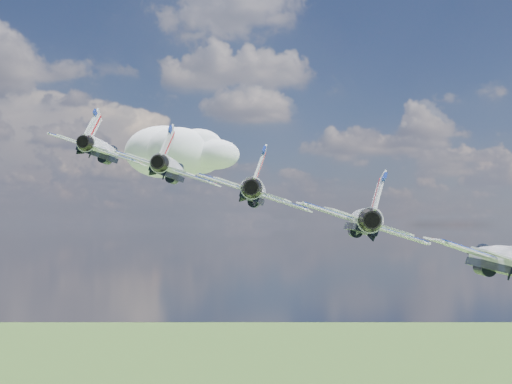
{
  "coord_description": "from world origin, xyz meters",
  "views": [
    {
      "loc": [
        -5.18,
        -58.04,
        151.98
      ],
      "look_at": [
        7.22,
        10.11,
        155.55
      ],
      "focal_mm": 45.0,
      "sensor_mm": 36.0,
      "label": 1
    }
  ],
  "objects": [
    {
      "name": "jet_2",
      "position": [
        7.22,
        10.11,
        155.55
      ],
      "size": [
        16.66,
        20.13,
        8.68
      ],
      "primitive_type": null,
      "rotation": [
        0.0,
        0.31,
        -0.23
      ],
      "color": "silver"
    },
    {
      "name": "jet_3",
      "position": [
        15.79,
        0.91,
        152.38
      ],
      "size": [
        16.66,
        20.13,
        8.68
      ],
      "primitive_type": null,
      "rotation": [
        0.0,
        0.31,
        -0.23
      ],
      "color": "silver"
    },
    {
      "name": "jet_0",
      "position": [
        -9.94,
        28.5,
        161.88
      ],
      "size": [
        16.66,
        20.13,
        8.68
      ],
      "primitive_type": null,
      "rotation": [
        0.0,
        0.31,
        -0.23
      ],
      "color": "white"
    },
    {
      "name": "cloud_far",
      "position": [
        18.92,
        243.9,
        186.08
      ],
      "size": [
        56.74,
        44.58,
        22.29
      ],
      "primitive_type": "ellipsoid",
      "color": "white"
    },
    {
      "name": "jet_4",
      "position": [
        24.37,
        -8.28,
        149.22
      ],
      "size": [
        16.66,
        20.13,
        8.68
      ],
      "primitive_type": null,
      "rotation": [
        0.0,
        0.31,
        -0.23
      ],
      "color": "silver"
    },
    {
      "name": "jet_1",
      "position": [
        -1.36,
        19.3,
        158.71
      ],
      "size": [
        16.66,
        20.13,
        8.68
      ],
      "primitive_type": null,
      "rotation": [
        0.0,
        0.31,
        -0.23
      ],
      "color": "silver"
    }
  ]
}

